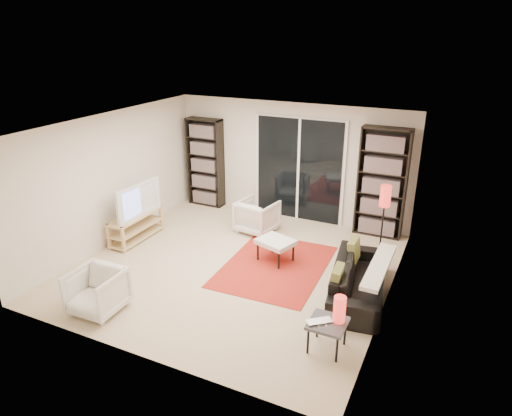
{
  "coord_description": "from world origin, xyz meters",
  "views": [
    {
      "loc": [
        3.22,
        -6.0,
        3.78
      ],
      "look_at": [
        0.25,
        0.3,
        1.0
      ],
      "focal_mm": 32.0,
      "sensor_mm": 36.0,
      "label": 1
    }
  ],
  "objects_px": {
    "ottoman": "(276,243)",
    "side_table": "(328,325)",
    "bookshelf_right": "(382,183)",
    "tv_stand": "(136,226)",
    "armchair_back": "(257,216)",
    "sofa": "(359,279)",
    "floor_lamp": "(385,204)",
    "armchair_front": "(97,291)",
    "bookshelf_left": "(205,163)"
  },
  "relations": [
    {
      "from": "tv_stand",
      "to": "armchair_front",
      "type": "bearing_deg",
      "value": -63.96
    },
    {
      "from": "sofa",
      "to": "floor_lamp",
      "type": "bearing_deg",
      "value": -10.23
    },
    {
      "from": "bookshelf_right",
      "to": "armchair_front",
      "type": "bearing_deg",
      "value": -125.33
    },
    {
      "from": "tv_stand",
      "to": "floor_lamp",
      "type": "height_order",
      "value": "floor_lamp"
    },
    {
      "from": "armchair_back",
      "to": "bookshelf_right",
      "type": "bearing_deg",
      "value": -148.64
    },
    {
      "from": "tv_stand",
      "to": "armchair_back",
      "type": "height_order",
      "value": "armchair_back"
    },
    {
      "from": "ottoman",
      "to": "side_table",
      "type": "relative_size",
      "value": 1.54
    },
    {
      "from": "ottoman",
      "to": "floor_lamp",
      "type": "relative_size",
      "value": 0.53
    },
    {
      "from": "sofa",
      "to": "bookshelf_right",
      "type": "bearing_deg",
      "value": -3.46
    },
    {
      "from": "armchair_front",
      "to": "ottoman",
      "type": "bearing_deg",
      "value": 54.06
    },
    {
      "from": "armchair_back",
      "to": "ottoman",
      "type": "relative_size",
      "value": 1.0
    },
    {
      "from": "bookshelf_right",
      "to": "tv_stand",
      "type": "bearing_deg",
      "value": -151.98
    },
    {
      "from": "floor_lamp",
      "to": "armchair_back",
      "type": "bearing_deg",
      "value": 177.32
    },
    {
      "from": "ottoman",
      "to": "sofa",
      "type": "bearing_deg",
      "value": -16.89
    },
    {
      "from": "bookshelf_left",
      "to": "tv_stand",
      "type": "xyz_separation_m",
      "value": [
        -0.24,
        -2.18,
        -0.71
      ]
    },
    {
      "from": "armchair_front",
      "to": "side_table",
      "type": "xyz_separation_m",
      "value": [
        3.17,
        0.58,
        0.04
      ]
    },
    {
      "from": "armchair_back",
      "to": "bookshelf_left",
      "type": "bearing_deg",
      "value": -18.2
    },
    {
      "from": "bookshelf_right",
      "to": "floor_lamp",
      "type": "distance_m",
      "value": 1.02
    },
    {
      "from": "bookshelf_left",
      "to": "floor_lamp",
      "type": "height_order",
      "value": "bookshelf_left"
    },
    {
      "from": "tv_stand",
      "to": "ottoman",
      "type": "height_order",
      "value": "tv_stand"
    },
    {
      "from": "side_table",
      "to": "bookshelf_left",
      "type": "bearing_deg",
      "value": 136.88
    },
    {
      "from": "bookshelf_left",
      "to": "side_table",
      "type": "xyz_separation_m",
      "value": [
        3.97,
        -3.72,
        -0.62
      ]
    },
    {
      "from": "ottoman",
      "to": "armchair_back",
      "type": "bearing_deg",
      "value": 129.56
    },
    {
      "from": "bookshelf_left",
      "to": "floor_lamp",
      "type": "xyz_separation_m",
      "value": [
        4.09,
        -0.99,
        0.04
      ]
    },
    {
      "from": "sofa",
      "to": "armchair_back",
      "type": "xyz_separation_m",
      "value": [
        -2.36,
        1.45,
        0.05
      ]
    },
    {
      "from": "armchair_front",
      "to": "bookshelf_right",
      "type": "bearing_deg",
      "value": 53.26
    },
    {
      "from": "sofa",
      "to": "side_table",
      "type": "distance_m",
      "value": 1.4
    },
    {
      "from": "tv_stand",
      "to": "ottoman",
      "type": "bearing_deg",
      "value": 6.78
    },
    {
      "from": "armchair_back",
      "to": "armchair_front",
      "type": "distance_m",
      "value": 3.54
    },
    {
      "from": "bookshelf_right",
      "to": "armchair_back",
      "type": "relative_size",
      "value": 2.96
    },
    {
      "from": "sofa",
      "to": "ottoman",
      "type": "xyz_separation_m",
      "value": [
        -1.55,
        0.47,
        0.07
      ]
    },
    {
      "from": "sofa",
      "to": "armchair_front",
      "type": "height_order",
      "value": "armchair_front"
    },
    {
      "from": "bookshelf_right",
      "to": "side_table",
      "type": "height_order",
      "value": "bookshelf_right"
    },
    {
      "from": "bookshelf_right",
      "to": "sofa",
      "type": "distance_m",
      "value": 2.46
    },
    {
      "from": "bookshelf_right",
      "to": "sofa",
      "type": "relative_size",
      "value": 1.11
    },
    {
      "from": "sofa",
      "to": "armchair_back",
      "type": "height_order",
      "value": "armchair_back"
    },
    {
      "from": "floor_lamp",
      "to": "bookshelf_right",
      "type": "bearing_deg",
      "value": 103.53
    },
    {
      "from": "bookshelf_right",
      "to": "armchair_front",
      "type": "relative_size",
      "value": 3.01
    },
    {
      "from": "sofa",
      "to": "side_table",
      "type": "bearing_deg",
      "value": 169.28
    },
    {
      "from": "bookshelf_left",
      "to": "sofa",
      "type": "bearing_deg",
      "value": -29.91
    },
    {
      "from": "ottoman",
      "to": "floor_lamp",
      "type": "distance_m",
      "value": 1.94
    },
    {
      "from": "bookshelf_right",
      "to": "floor_lamp",
      "type": "xyz_separation_m",
      "value": [
        0.24,
        -0.99,
        -0.03
      ]
    },
    {
      "from": "bookshelf_left",
      "to": "ottoman",
      "type": "distance_m",
      "value": 3.16
    },
    {
      "from": "armchair_back",
      "to": "floor_lamp",
      "type": "relative_size",
      "value": 0.53
    },
    {
      "from": "tv_stand",
      "to": "floor_lamp",
      "type": "xyz_separation_m",
      "value": [
        4.33,
        1.19,
        0.76
      ]
    },
    {
      "from": "armchair_back",
      "to": "armchair_front",
      "type": "xyz_separation_m",
      "value": [
        -0.88,
        -3.43,
        -0.0
      ]
    },
    {
      "from": "bookshelf_right",
      "to": "tv_stand",
      "type": "distance_m",
      "value": 4.7
    },
    {
      "from": "sofa",
      "to": "armchair_front",
      "type": "xyz_separation_m",
      "value": [
        -3.24,
        -1.98,
        0.04
      ]
    },
    {
      "from": "armchair_front",
      "to": "side_table",
      "type": "relative_size",
      "value": 1.52
    },
    {
      "from": "bookshelf_left",
      "to": "sofa",
      "type": "relative_size",
      "value": 1.03
    }
  ]
}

